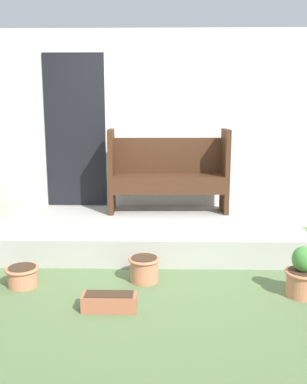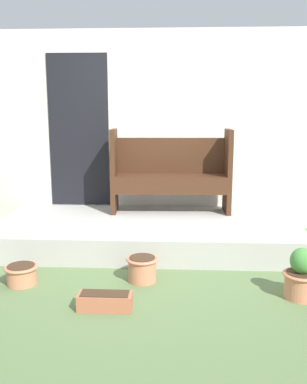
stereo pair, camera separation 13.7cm
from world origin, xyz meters
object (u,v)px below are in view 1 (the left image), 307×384
(flower_pot_left, at_px, (23,275))
(planter_box_rect, at_px, (109,302))
(bench, at_px, (168,170))
(flower_pot_right, at_px, (303,275))
(flower_pot_middle, at_px, (144,268))

(flower_pot_left, distance_m, planter_box_rect, 0.97)
(flower_pot_left, bearing_deg, bench, 51.85)
(flower_pot_left, bearing_deg, flower_pot_right, -3.67)
(flower_pot_middle, xyz_separation_m, flower_pot_right, (1.38, -0.29, 0.07))
(flower_pot_middle, distance_m, flower_pot_right, 1.41)
(flower_pot_middle, height_order, flower_pot_right, flower_pot_right)
(flower_pot_middle, relative_size, planter_box_rect, 0.69)
(flower_pot_middle, bearing_deg, flower_pot_left, -173.10)
(flower_pot_right, bearing_deg, planter_box_rect, -169.70)
(flower_pot_left, height_order, flower_pot_middle, flower_pot_middle)
(flower_pot_middle, xyz_separation_m, planter_box_rect, (-0.26, -0.59, -0.06))
(planter_box_rect, bearing_deg, flower_pot_middle, 66.56)
(bench, bearing_deg, flower_pot_right, -60.61)
(flower_pot_right, height_order, planter_box_rect, flower_pot_right)
(flower_pot_middle, distance_m, planter_box_rect, 0.65)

